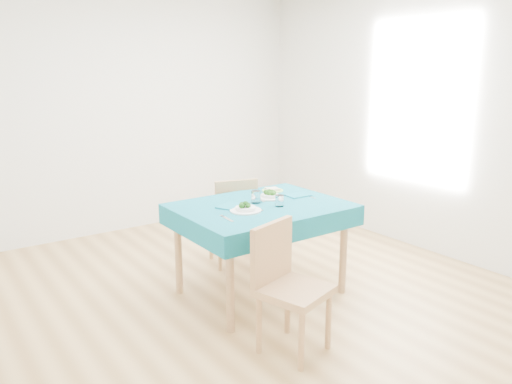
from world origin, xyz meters
TOP-DOWN VIEW (x-y plane):
  - room_shell at (0.00, 0.00)m, footprint 4.02×4.52m
  - table at (0.00, -0.07)m, footprint 1.31×1.00m
  - chair_near at (-0.35, -0.91)m, footprint 0.52×0.54m
  - chair_far at (0.16, 0.64)m, footprint 0.50×0.52m
  - bowl_near at (-0.21, -0.15)m, footprint 0.24×0.24m
  - bowl_far at (0.19, 0.06)m, footprint 0.22×0.22m
  - fork_near at (-0.43, -0.24)m, footprint 0.04×0.18m
  - knife_near at (-0.10, -0.13)m, footprint 0.04×0.19m
  - fork_far at (0.09, 0.07)m, footprint 0.06×0.17m
  - knife_far at (0.50, -0.08)m, footprint 0.04×0.20m
  - napkin_near at (-0.23, 0.03)m, footprint 0.24×0.21m
  - napkin_far at (0.43, -0.02)m, footprint 0.21×0.15m
  - tumbler_center at (0.00, 0.01)m, footprint 0.08×0.08m
  - tumbler_side at (0.09, -0.19)m, footprint 0.07×0.07m
  - side_plate at (0.36, 0.25)m, footprint 0.19×0.19m
  - bread_slice at (0.36, 0.25)m, footprint 0.12×0.12m

SIDE VIEW (x-z plane):
  - table at x=0.00m, z-range 0.00..0.76m
  - chair_far at x=0.16m, z-range 0.00..0.99m
  - chair_near at x=-0.35m, z-range 0.00..1.02m
  - knife_near at x=-0.10m, z-range 0.76..0.76m
  - knife_far at x=0.50m, z-range 0.76..0.76m
  - fork_far at x=0.09m, z-range 0.76..0.76m
  - fork_near at x=-0.43m, z-range 0.76..0.76m
  - side_plate at x=0.36m, z-range 0.76..0.77m
  - napkin_far at x=0.43m, z-range 0.76..0.77m
  - napkin_near at x=-0.23m, z-range 0.76..0.77m
  - bread_slice at x=0.36m, z-range 0.77..0.78m
  - bowl_far at x=0.19m, z-range 0.76..0.83m
  - bowl_near at x=-0.21m, z-range 0.76..0.83m
  - tumbler_side at x=0.09m, z-range 0.76..0.85m
  - tumbler_center at x=0.00m, z-range 0.76..0.86m
  - room_shell at x=0.00m, z-range -0.02..2.71m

